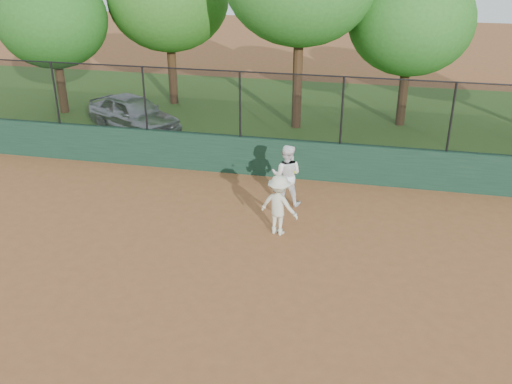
% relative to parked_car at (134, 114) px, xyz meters
% --- Properties ---
extents(ground, '(80.00, 80.00, 0.00)m').
position_rel_parked_car_xyz_m(ground, '(5.32, -9.07, -0.68)').
color(ground, brown).
rests_on(ground, ground).
extents(back_wall, '(26.00, 0.20, 1.20)m').
position_rel_parked_car_xyz_m(back_wall, '(5.32, -3.07, -0.08)').
color(back_wall, '#1B3B28').
rests_on(back_wall, ground).
extents(grass_strip, '(36.00, 12.00, 0.01)m').
position_rel_parked_car_xyz_m(grass_strip, '(5.32, 2.93, -0.68)').
color(grass_strip, '#2C541A').
rests_on(grass_strip, ground).
extents(parked_car, '(4.30, 3.34, 1.37)m').
position_rel_parked_car_xyz_m(parked_car, '(0.00, 0.00, 0.00)').
color(parked_car, '#A0A5A9').
rests_on(parked_car, ground).
extents(player_second, '(0.83, 0.65, 1.71)m').
position_rel_parked_car_xyz_m(player_second, '(6.54, -4.91, 0.17)').
color(player_second, white).
rests_on(player_second, ground).
extents(player_main, '(1.13, 0.87, 1.88)m').
position_rel_parked_car_xyz_m(player_main, '(6.64, -6.61, 0.09)').
color(player_main, beige).
rests_on(player_main, ground).
extents(fence_assembly, '(26.00, 0.06, 2.00)m').
position_rel_parked_car_xyz_m(fence_assembly, '(5.29, -3.07, 1.55)').
color(fence_assembly, black).
rests_on(fence_assembly, back_wall).
extents(tree_0, '(4.37, 3.97, 5.61)m').
position_rel_parked_car_xyz_m(tree_0, '(-3.82, 1.67, 3.03)').
color(tree_0, '#4A311A').
rests_on(tree_0, ground).
extents(tree_3, '(4.54, 4.13, 5.85)m').
position_rel_parked_car_xyz_m(tree_3, '(9.73, 2.91, 3.20)').
color(tree_3, '#412B15').
rests_on(tree_3, ground).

